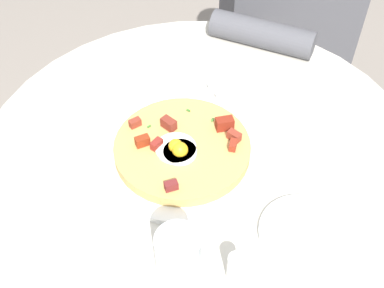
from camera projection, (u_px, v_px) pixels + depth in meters
name	position (u px, v px, depth m)	size (l,w,h in m)	color
dining_table	(200.00, 195.00, 1.10)	(0.91, 0.91, 0.72)	beige
person_seated	(281.00, 52.00, 1.54)	(0.46, 0.48, 1.14)	#2D2D33
pizza_plate	(182.00, 154.00, 0.96)	(0.33, 0.33, 0.01)	white
breakfast_pizza	(182.00, 148.00, 0.94)	(0.27, 0.27, 0.05)	tan
bread_plate	(306.00, 234.00, 0.83)	(0.16, 0.16, 0.01)	white
napkin	(245.00, 80.00, 1.12)	(0.17, 0.14, 0.00)	white
fork	(249.00, 82.00, 1.10)	(0.18, 0.01, 0.01)	silver
knife	(241.00, 74.00, 1.12)	(0.18, 0.01, 0.01)	silver
water_glass	(179.00, 264.00, 0.72)	(0.07, 0.07, 0.14)	silver
salt_shaker	(236.00, 267.00, 0.76)	(0.03, 0.03, 0.06)	white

